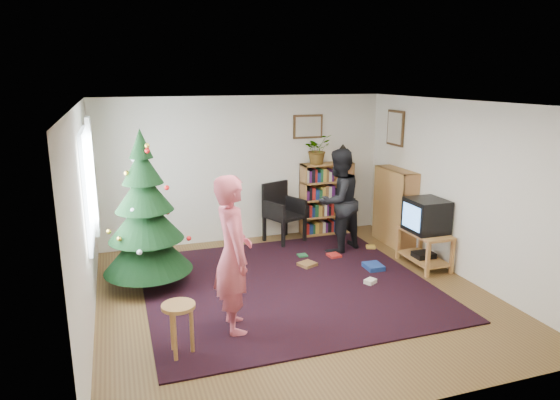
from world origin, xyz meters
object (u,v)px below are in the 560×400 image
object	(u,v)px
christmas_tree	(146,223)
person_standing	(233,255)
tv_stand	(424,246)
stool	(179,316)
table_lamp	(343,150)
person_by_chair	(338,201)
bookshelf_back	(326,198)
crt_tv	(426,215)
potted_plant	(317,149)
picture_right	(396,128)
armchair	(282,209)
bookshelf_right	(395,206)
picture_back	(308,127)

from	to	relation	value
christmas_tree	person_standing	bearing A→B (deg)	-61.85
tv_stand	stool	world-z (taller)	stool
person_standing	table_lamp	distance (m)	4.11
person_by_chair	bookshelf_back	bearing A→B (deg)	-125.55
tv_stand	crt_tv	distance (m)	0.48
tv_stand	crt_tv	xyz separation A→B (m)	(-0.00, 0.00, 0.48)
stool	tv_stand	bearing A→B (deg)	19.49
person_standing	potted_plant	size ratio (longest dim) A/B	3.45
christmas_tree	person_standing	distance (m)	1.76
person_by_chair	christmas_tree	bearing A→B (deg)	-13.96
crt_tv	person_standing	distance (m)	3.34
bookshelf_back	person_by_chair	bearing A→B (deg)	-102.65
picture_right	christmas_tree	size ratio (longest dim) A/B	0.28
bookshelf_back	table_lamp	world-z (taller)	table_lamp
tv_stand	person_standing	size ratio (longest dim) A/B	0.47
bookshelf_back	armchair	world-z (taller)	bookshelf_back
christmas_tree	bookshelf_back	bearing A→B (deg)	23.68
picture_right	tv_stand	xyz separation A→B (m)	(-0.26, -1.41, -1.63)
person_by_chair	table_lamp	world-z (taller)	person_by_chair
crt_tv	bookshelf_right	bearing A→B (deg)	83.49
christmas_tree	armchair	distance (m)	2.75
christmas_tree	crt_tv	bearing A→B (deg)	-8.01
picture_right	potted_plant	size ratio (longest dim) A/B	1.15
armchair	picture_back	bearing A→B (deg)	2.04
person_standing	stool	bearing A→B (deg)	120.60
picture_back	christmas_tree	xyz separation A→B (m)	(-2.95, -1.57, -1.05)
picture_back	tv_stand	xyz separation A→B (m)	(1.07, -2.14, -1.63)
tv_stand	table_lamp	size ratio (longest dim) A/B	2.56
potted_plant	table_lamp	size ratio (longest dim) A/B	1.56
tv_stand	armchair	world-z (taller)	armchair
picture_back	bookshelf_back	world-z (taller)	picture_back
picture_right	table_lamp	size ratio (longest dim) A/B	1.80
christmas_tree	stool	size ratio (longest dim) A/B	3.77
bookshelf_right	person_by_chair	bearing A→B (deg)	91.59
person_standing	person_by_chair	bearing A→B (deg)	-46.33
person_by_chair	picture_back	bearing A→B (deg)	-106.91
armchair	table_lamp	bearing A→B (deg)	-16.71
person_standing	person_by_chair	size ratio (longest dim) A/B	1.06
christmas_tree	tv_stand	bearing A→B (deg)	-8.01
table_lamp	picture_back	bearing A→B (deg)	167.89
picture_back	tv_stand	bearing A→B (deg)	-63.41
armchair	stool	size ratio (longest dim) A/B	1.78
stool	picture_back	bearing A→B (deg)	51.53
stool	person_standing	xyz separation A→B (m)	(0.67, 0.37, 0.45)
picture_back	bookshelf_right	bearing A→B (deg)	-41.73
christmas_tree	potted_plant	bearing A→B (deg)	25.03
picture_back	person_by_chair	world-z (taller)	picture_back
crt_tv	picture_back	bearing A→B (deg)	116.53
armchair	person_standing	distance (m)	3.28
person_by_chair	person_standing	bearing A→B (deg)	19.50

